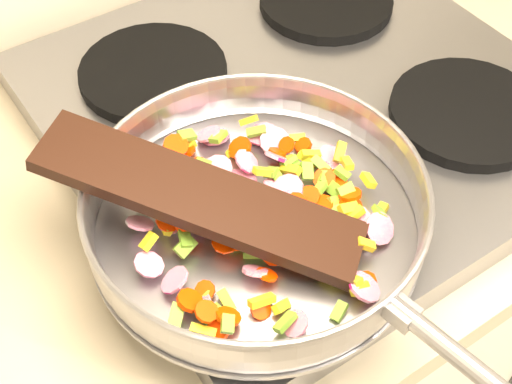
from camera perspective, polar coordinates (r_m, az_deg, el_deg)
cooktop at (r=0.92m, az=3.94°, el=6.69°), size 0.60×0.60×0.04m
grate_fl at (r=0.76m, az=1.90°, el=-1.68°), size 0.19×0.19×0.02m
grate_fr at (r=0.91m, az=16.58°, el=6.13°), size 0.19×0.19×0.02m
grate_bl at (r=0.93m, az=-8.23°, el=9.46°), size 0.19×0.19×0.02m
grate_br at (r=1.05m, az=5.63°, el=14.97°), size 0.19×0.19×0.02m
saute_pan at (r=0.71m, az=0.10°, el=-1.25°), size 0.39×0.55×0.06m
vegetable_heap at (r=0.73m, az=0.61°, el=-1.45°), size 0.28×0.30×0.04m
wooden_spatula at (r=0.69m, az=-4.47°, el=-0.42°), size 0.26×0.30×0.08m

